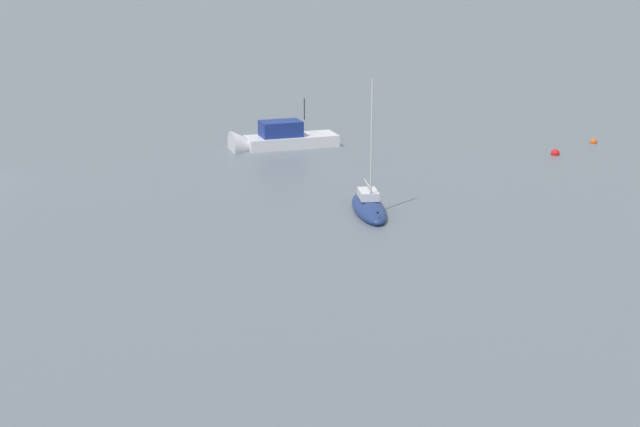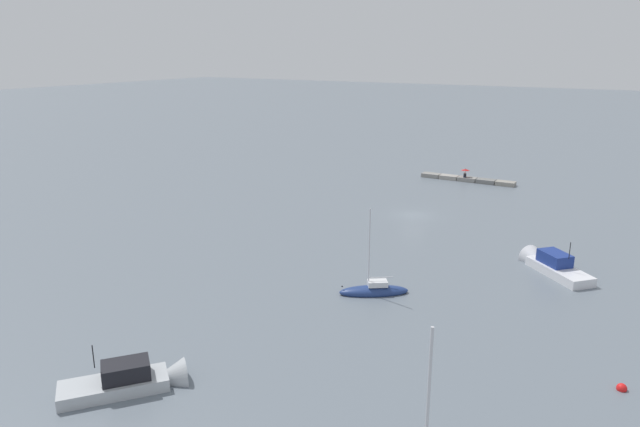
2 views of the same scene
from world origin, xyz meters
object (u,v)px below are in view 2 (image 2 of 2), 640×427
Objects in this scene: person_seated_dark_left at (465,175)px; sailboat_navy_far at (374,291)px; mooring_buoy_mid at (622,388)px; umbrella_open_red at (465,170)px; motorboat_white_near at (550,266)px; motorboat_grey_far at (135,382)px.

person_seated_dark_left is 44.84m from sailboat_navy_far.
mooring_buoy_mid is (-18.27, 5.24, -0.17)m from sailboat_navy_far.
sailboat_navy_far is 19.01m from mooring_buoy_mid.
umbrella_open_red is 0.17× the size of sailboat_navy_far.
mooring_buoy_mid is at bearing 116.14° from umbrella_open_red.
umbrella_open_red is at bearing 71.69° from motorboat_white_near.
umbrella_open_red is at bearing -95.37° from person_seated_dark_left.
sailboat_navy_far is 20.29m from motorboat_grey_far.
person_seated_dark_left is 0.10× the size of sailboat_navy_far.
person_seated_dark_left is 0.11× the size of motorboat_grey_far.
sailboat_navy_far is 12.57× the size of mooring_buoy_mid.
motorboat_grey_far is at bearing 127.53° from sailboat_navy_far.
mooring_buoy_mid is at bearing 69.02° from motorboat_grey_far.
sailboat_navy_far is at bearing 111.40° from motorboat_grey_far.
mooring_buoy_mid is (-24.40, -14.10, -0.32)m from motorboat_grey_far.
sailboat_navy_far is at bearing 97.90° from umbrella_open_red.
person_seated_dark_left is at bearing -63.79° from mooring_buoy_mid.
motorboat_grey_far is 11.68× the size of mooring_buoy_mid.
sailboat_navy_far is 1.05× the size of motorboat_white_near.
person_seated_dark_left reaches higher than mooring_buoy_mid.
motorboat_white_near is (-17.46, 31.86, -0.40)m from person_seated_dark_left.
motorboat_grey_far reaches higher than mooring_buoy_mid.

